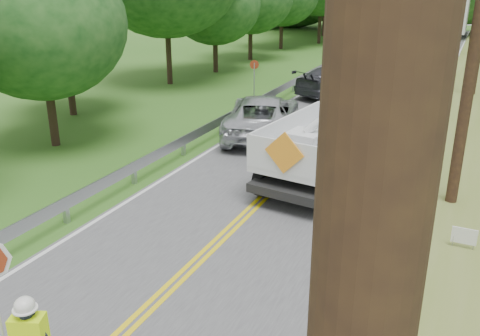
% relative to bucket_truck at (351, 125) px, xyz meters
% --- Properties ---
extents(road, '(7.20, 96.00, 0.03)m').
position_rel_bucket_truck_xyz_m(road, '(-1.66, 2.96, -1.54)').
color(road, '#49494C').
rests_on(road, ground).
extents(guardrail, '(0.18, 48.00, 0.77)m').
position_rel_bucket_truck_xyz_m(guardrail, '(-5.68, 3.86, -1.00)').
color(guardrail, '#A2A5AA').
rests_on(guardrail, ground).
extents(bucket_truck, '(5.04, 7.23, 6.82)m').
position_rel_bucket_truck_xyz_m(bucket_truck, '(0.00, 0.00, 0.00)').
color(bucket_truck, black).
rests_on(bucket_truck, road).
extents(suv_silver, '(4.30, 6.41, 1.63)m').
position_rel_bucket_truck_xyz_m(suv_silver, '(-4.11, 2.44, -0.72)').
color(suv_silver, silver).
rests_on(suv_silver, road).
extents(suv_darkgrey, '(4.28, 5.83, 1.57)m').
position_rel_bucket_truck_xyz_m(suv_darkgrey, '(-3.23, 10.97, -0.75)').
color(suv_darkgrey, '#37383F').
rests_on(suv_darkgrey, road).
extents(stop_sign_permanent, '(0.42, 0.25, 2.19)m').
position_rel_bucket_truck_xyz_m(stop_sign_permanent, '(-6.64, 7.40, -0.13)').
color(stop_sign_permanent, '#A2A5AA').
rests_on(stop_sign_permanent, ground).
extents(yard_sign, '(0.55, 0.04, 0.79)m').
position_rel_bucket_truck_xyz_m(yard_sign, '(3.77, -4.72, -0.98)').
color(yard_sign, white).
rests_on(yard_sign, ground).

